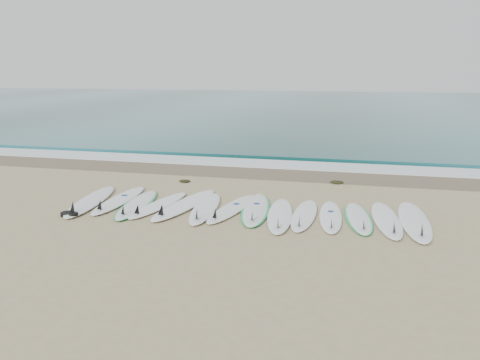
% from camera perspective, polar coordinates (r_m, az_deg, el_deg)
% --- Properties ---
extents(ground, '(120.00, 120.00, 0.00)m').
position_cam_1_polar(ground, '(10.66, 0.29, -3.94)').
color(ground, tan).
extents(ocean, '(120.00, 55.00, 0.03)m').
position_cam_1_polar(ocean, '(42.59, 10.39, 8.92)').
color(ocean, '#1B565B').
rests_on(ocean, ground).
extents(wet_sand_band, '(120.00, 1.80, 0.01)m').
position_cam_1_polar(wet_sand_band, '(14.55, 3.96, 0.78)').
color(wet_sand_band, brown).
rests_on(wet_sand_band, ground).
extents(foam_band, '(120.00, 1.40, 0.04)m').
position_cam_1_polar(foam_band, '(15.90, 4.80, 1.90)').
color(foam_band, silver).
rests_on(foam_band, ground).
extents(wave_crest, '(120.00, 1.00, 0.10)m').
position_cam_1_polar(wave_crest, '(17.35, 5.55, 2.95)').
color(wave_crest, '#1B565B').
rests_on(wave_crest, ground).
extents(surfboard_0, '(1.04, 2.91, 0.36)m').
position_cam_1_polar(surfboard_0, '(11.86, -17.84, -2.47)').
color(surfboard_0, white).
rests_on(surfboard_0, ground).
extents(surfboard_1, '(0.60, 2.66, 0.34)m').
position_cam_1_polar(surfboard_1, '(11.78, -14.61, -2.39)').
color(surfboard_1, white).
rests_on(surfboard_1, ground).
extents(surfboard_2, '(0.91, 2.60, 0.32)m').
position_cam_1_polar(surfboard_2, '(11.35, -12.49, -2.92)').
color(surfboard_2, white).
rests_on(surfboard_2, ground).
extents(surfboard_3, '(0.88, 2.47, 0.31)m').
position_cam_1_polar(surfboard_3, '(11.18, -10.01, -3.03)').
color(surfboard_3, white).
rests_on(surfboard_3, ground).
extents(surfboard_4, '(1.05, 2.95, 0.37)m').
position_cam_1_polar(surfboard_4, '(11.09, -6.89, -3.00)').
color(surfboard_4, white).
rests_on(surfboard_4, ground).
extents(surfboard_5, '(0.82, 2.62, 0.33)m').
position_cam_1_polar(surfboard_5, '(10.78, -4.31, -3.45)').
color(surfboard_5, white).
rests_on(surfboard_5, ground).
extents(surfboard_6, '(0.92, 2.55, 0.32)m').
position_cam_1_polar(surfboard_6, '(10.73, -1.10, -3.51)').
color(surfboard_6, white).
rests_on(surfboard_6, ground).
extents(surfboard_7, '(0.96, 2.73, 0.34)m').
position_cam_1_polar(surfboard_7, '(10.73, 1.91, -3.54)').
color(surfboard_7, silver).
rests_on(surfboard_7, ground).
extents(surfboard_8, '(0.81, 2.65, 0.33)m').
position_cam_1_polar(surfboard_8, '(10.28, 4.89, -4.31)').
color(surfboard_8, white).
rests_on(surfboard_8, ground).
extents(surfboard_9, '(0.56, 2.43, 0.31)m').
position_cam_1_polar(surfboard_9, '(10.37, 7.81, -4.25)').
color(surfboard_9, white).
rests_on(surfboard_9, ground).
extents(surfboard_10, '(0.63, 2.38, 0.30)m').
position_cam_1_polar(surfboard_10, '(10.36, 11.00, -4.40)').
color(surfboard_10, white).
rests_on(surfboard_10, ground).
extents(surfboard_11, '(0.81, 2.36, 0.29)m').
position_cam_1_polar(surfboard_11, '(10.44, 14.24, -4.49)').
color(surfboard_11, white).
rests_on(surfboard_11, ground).
extents(surfboard_12, '(0.75, 2.66, 0.34)m').
position_cam_1_polar(surfboard_12, '(10.43, 17.46, -4.63)').
color(surfboard_12, white).
rests_on(surfboard_12, ground).
extents(surfboard_13, '(0.62, 2.89, 0.37)m').
position_cam_1_polar(surfboard_13, '(10.51, 20.53, -4.70)').
color(surfboard_13, white).
rests_on(surfboard_13, ground).
extents(seaweed_near, '(0.33, 0.26, 0.06)m').
position_cam_1_polar(seaweed_near, '(13.55, -6.77, -0.11)').
color(seaweed_near, black).
rests_on(seaweed_near, ground).
extents(seaweed_far, '(0.39, 0.30, 0.08)m').
position_cam_1_polar(seaweed_far, '(13.57, 11.71, -0.26)').
color(seaweed_far, black).
rests_on(seaweed_far, ground).
extents(leash_coil, '(0.46, 0.36, 0.11)m').
position_cam_1_polar(leash_coil, '(11.03, -20.10, -3.92)').
color(leash_coil, black).
rests_on(leash_coil, ground).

